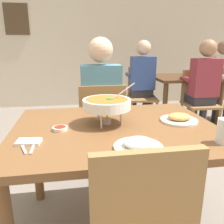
{
  "coord_description": "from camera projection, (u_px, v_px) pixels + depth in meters",
  "views": [
    {
      "loc": [
        -0.24,
        -1.34,
        1.25
      ],
      "look_at": [
        0.0,
        0.15,
        0.81
      ],
      "focal_mm": 37.54,
      "sensor_mm": 36.0,
      "label": 1
    }
  ],
  "objects": [
    {
      "name": "cafe_rear_partition",
      "position": [
        84.0,
        31.0,
        4.69
      ],
      "size": [
        10.0,
        0.1,
        3.0
      ],
      "primitive_type": "cube",
      "color": "beige",
      "rests_on": "ground_plane"
    },
    {
      "name": "napkin_folded",
      "position": [
        29.0,
        142.0,
        1.19
      ],
      "size": [
        0.13,
        0.09,
        0.02
      ],
      "primitive_type": "cube",
      "rotation": [
        0.0,
        0.0,
        -0.12
      ],
      "color": "white",
      "rests_on": "dining_table_main"
    },
    {
      "name": "appetizer_plate",
      "position": [
        179.0,
        119.0,
        1.53
      ],
      "size": [
        0.24,
        0.24,
        0.06
      ],
      "color": "white",
      "rests_on": "dining_table_main"
    },
    {
      "name": "dining_table_main",
      "position": [
        116.0,
        142.0,
        1.47
      ],
      "size": [
        1.25,
        0.99,
        0.76
      ],
      "color": "brown",
      "rests_on": "ground_plane"
    },
    {
      "name": "spoon_utensil",
      "position": [
        33.0,
        146.0,
        1.15
      ],
      "size": [
        0.01,
        0.17,
        0.01
      ],
      "primitive_type": "cube",
      "rotation": [
        0.0,
        0.0,
        0.0
      ],
      "color": "silver",
      "rests_on": "dining_table_main"
    },
    {
      "name": "rice_plate",
      "position": [
        138.0,
        145.0,
        1.13
      ],
      "size": [
        0.24,
        0.24,
        0.06
      ],
      "color": "white",
      "rests_on": "dining_table_main"
    },
    {
      "name": "sauce_dish",
      "position": [
        60.0,
        128.0,
        1.37
      ],
      "size": [
        0.09,
        0.09,
        0.02
      ],
      "color": "white",
      "rests_on": "dining_table_main"
    },
    {
      "name": "chair_bg_left",
      "position": [
        142.0,
        92.0,
        3.72
      ],
      "size": [
        0.49,
        0.49,
        0.9
      ],
      "color": "olive",
      "rests_on": "ground_plane"
    },
    {
      "name": "chair_diner_main",
      "position": [
        101.0,
        124.0,
        2.25
      ],
      "size": [
        0.44,
        0.44,
        0.9
      ],
      "color": "olive",
      "rests_on": "ground_plane"
    },
    {
      "name": "patron_bg_middle",
      "position": [
        222.0,
        77.0,
        3.78
      ],
      "size": [
        0.4,
        0.45,
        1.31
      ],
      "color": "#2D2D38",
      "rests_on": "ground_plane"
    },
    {
      "name": "patron_bg_right",
      "position": [
        203.0,
        83.0,
        3.17
      ],
      "size": [
        0.4,
        0.45,
        1.31
      ],
      "color": "#2D2D38",
      "rests_on": "ground_plane"
    },
    {
      "name": "dining_table_far",
      "position": [
        184.0,
        85.0,
        3.74
      ],
      "size": [
        1.0,
        0.8,
        0.76
      ],
      "color": "#51331C",
      "rests_on": "ground_plane"
    },
    {
      "name": "curry_bowl",
      "position": [
        107.0,
        104.0,
        1.45
      ],
      "size": [
        0.33,
        0.3,
        0.26
      ],
      "color": "silver",
      "rests_on": "dining_table_main"
    },
    {
      "name": "picture_frame_hung",
      "position": [
        17.0,
        19.0,
        4.38
      ],
      "size": [
        0.44,
        0.03,
        0.56
      ],
      "primitive_type": "cube",
      "color": "#4C3823"
    },
    {
      "name": "chair_bg_right",
      "position": [
        198.0,
        98.0,
        3.33
      ],
      "size": [
        0.47,
        0.47,
        0.9
      ],
      "color": "olive",
      "rests_on": "ground_plane"
    },
    {
      "name": "fork_utensil",
      "position": [
        23.0,
        147.0,
        1.14
      ],
      "size": [
        0.07,
        0.16,
        0.01
      ],
      "primitive_type": "cube",
      "rotation": [
        0.0,
        0.0,
        0.35
      ],
      "color": "silver",
      "rests_on": "dining_table_main"
    },
    {
      "name": "patron_bg_left",
      "position": [
        142.0,
        78.0,
        3.66
      ],
      "size": [
        0.4,
        0.45,
        1.31
      ],
      "color": "#2D2D38",
      "rests_on": "ground_plane"
    },
    {
      "name": "diner_main",
      "position": [
        101.0,
        99.0,
        2.21
      ],
      "size": [
        0.4,
        0.45,
        1.31
      ],
      "color": "#2D2D38",
      "rests_on": "ground_plane"
    },
    {
      "name": "drink_glass",
      "position": [
        224.0,
        132.0,
        1.18
      ],
      "size": [
        0.07,
        0.07,
        0.13
      ],
      "color": "silver",
      "rests_on": "dining_table_main"
    }
  ]
}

